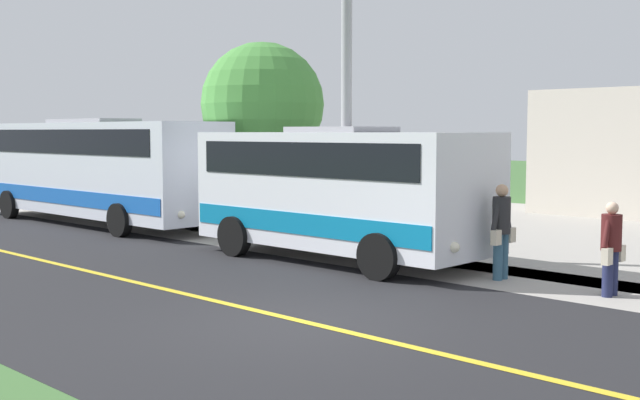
{
  "coord_description": "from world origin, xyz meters",
  "views": [
    {
      "loc": [
        8.05,
        8.05,
        2.79
      ],
      "look_at": [
        -3.5,
        -3.02,
        1.4
      ],
      "focal_mm": 44.4,
      "sensor_mm": 36.0,
      "label": 1
    }
  ],
  "objects_px": {
    "tree_curbside": "(262,105)",
    "street_light_pole": "(342,80)",
    "transit_bus_rear": "(94,166)",
    "shuttle_bus_front": "(341,187)",
    "pedestrian_with_bags": "(611,246)",
    "pedestrian_waiting": "(501,228)"
  },
  "relations": [
    {
      "from": "tree_curbside",
      "to": "street_light_pole",
      "type": "bearing_deg",
      "value": 64.9
    },
    {
      "from": "street_light_pole",
      "to": "transit_bus_rear",
      "type": "bearing_deg",
      "value": -87.71
    },
    {
      "from": "shuttle_bus_front",
      "to": "transit_bus_rear",
      "type": "relative_size",
      "value": 0.65
    },
    {
      "from": "transit_bus_rear",
      "to": "tree_curbside",
      "type": "height_order",
      "value": "tree_curbside"
    },
    {
      "from": "transit_bus_rear",
      "to": "shuttle_bus_front",
      "type": "bearing_deg",
      "value": 90.5
    },
    {
      "from": "pedestrian_with_bags",
      "to": "pedestrian_waiting",
      "type": "xyz_separation_m",
      "value": [
        -0.04,
        -2.14,
        0.12
      ]
    },
    {
      "from": "transit_bus_rear",
      "to": "pedestrian_with_bags",
      "type": "relative_size",
      "value": 6.59
    },
    {
      "from": "pedestrian_waiting",
      "to": "street_light_pole",
      "type": "height_order",
      "value": "street_light_pole"
    },
    {
      "from": "transit_bus_rear",
      "to": "street_light_pole",
      "type": "height_order",
      "value": "street_light_pole"
    },
    {
      "from": "transit_bus_rear",
      "to": "tree_curbside",
      "type": "distance_m",
      "value": 5.57
    },
    {
      "from": "pedestrian_with_bags",
      "to": "pedestrian_waiting",
      "type": "relative_size",
      "value": 0.89
    },
    {
      "from": "shuttle_bus_front",
      "to": "street_light_pole",
      "type": "bearing_deg",
      "value": -140.67
    },
    {
      "from": "transit_bus_rear",
      "to": "pedestrian_with_bags",
      "type": "distance_m",
      "value": 15.93
    },
    {
      "from": "shuttle_bus_front",
      "to": "pedestrian_waiting",
      "type": "relative_size",
      "value": 3.81
    },
    {
      "from": "transit_bus_rear",
      "to": "street_light_pole",
      "type": "xyz_separation_m",
      "value": [
        -0.39,
        9.8,
        2.17
      ]
    },
    {
      "from": "transit_bus_rear",
      "to": "tree_curbside",
      "type": "bearing_deg",
      "value": 123.79
    },
    {
      "from": "pedestrian_with_bags",
      "to": "tree_curbside",
      "type": "distance_m",
      "value": 12.09
    },
    {
      "from": "pedestrian_waiting",
      "to": "pedestrian_with_bags",
      "type": "bearing_deg",
      "value": 88.84
    },
    {
      "from": "pedestrian_with_bags",
      "to": "tree_curbside",
      "type": "height_order",
      "value": "tree_curbside"
    },
    {
      "from": "shuttle_bus_front",
      "to": "transit_bus_rear",
      "type": "bearing_deg",
      "value": -89.5
    },
    {
      "from": "street_light_pole",
      "to": "tree_curbside",
      "type": "height_order",
      "value": "street_light_pole"
    },
    {
      "from": "transit_bus_rear",
      "to": "pedestrian_with_bags",
      "type": "bearing_deg",
      "value": 91.55
    }
  ]
}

